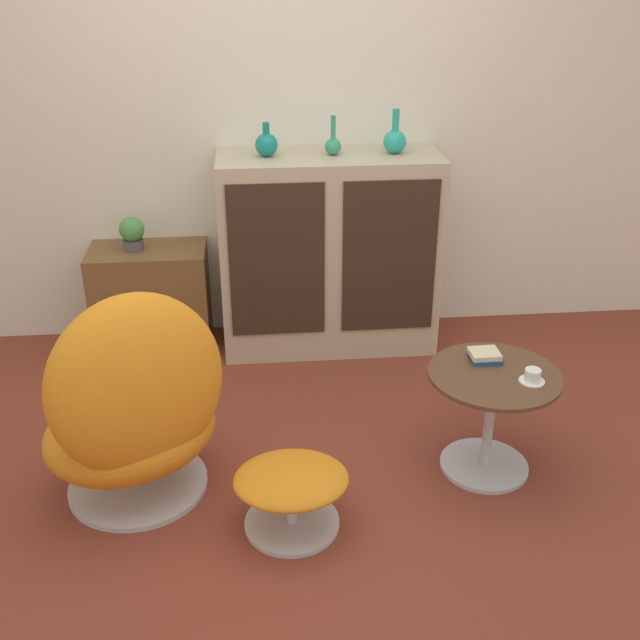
{
  "coord_description": "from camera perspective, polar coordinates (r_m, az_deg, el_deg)",
  "views": [
    {
      "loc": [
        -0.17,
        -2.54,
        2.04
      ],
      "look_at": [
        0.12,
        0.48,
        0.55
      ],
      "focal_mm": 42.0,
      "sensor_mm": 36.0,
      "label": 1
    }
  ],
  "objects": [
    {
      "name": "book_stack",
      "position": [
        3.27,
        12.45,
        -2.67
      ],
      "size": [
        0.13,
        0.11,
        0.04
      ],
      "color": "#1E478C",
      "rests_on": "coffee_table"
    },
    {
      "name": "vase_leftmost",
      "position": [
        3.96,
        -4.1,
        13.22
      ],
      "size": [
        0.12,
        0.12,
        0.18
      ],
      "color": "#147A75",
      "rests_on": "sideboard"
    },
    {
      "name": "ottoman",
      "position": [
        2.96,
        -2.2,
        -12.58
      ],
      "size": [
        0.45,
        0.38,
        0.27
      ],
      "color": "#B7B7BC",
      "rests_on": "ground_plane"
    },
    {
      "name": "egg_chair",
      "position": [
        3.07,
        -13.93,
        -6.64
      ],
      "size": [
        0.95,
        0.93,
        0.95
      ],
      "color": "#B7B7BC",
      "rests_on": "ground_plane"
    },
    {
      "name": "coffee_table",
      "position": [
        3.28,
        12.86,
        -6.64
      ],
      "size": [
        0.55,
        0.55,
        0.48
      ],
      "color": "#B7B7BC",
      "rests_on": "ground_plane"
    },
    {
      "name": "tv_console",
      "position": [
        4.32,
        -12.71,
        1.64
      ],
      "size": [
        0.64,
        0.38,
        0.59
      ],
      "color": "brown",
      "rests_on": "ground_plane"
    },
    {
      "name": "potted_plant",
      "position": [
        4.19,
        -14.13,
        6.46
      ],
      "size": [
        0.14,
        0.14,
        0.18
      ],
      "color": "#4C4C51",
      "rests_on": "tv_console"
    },
    {
      "name": "wall_back",
      "position": [
        4.2,
        -3.22,
        15.94
      ],
      "size": [
        6.4,
        0.06,
        2.6
      ],
      "color": "silver",
      "rests_on": "ground_plane"
    },
    {
      "name": "teacup",
      "position": [
        3.15,
        15.87,
        -4.19
      ],
      "size": [
        0.1,
        0.1,
        0.06
      ],
      "color": "white",
      "rests_on": "coffee_table"
    },
    {
      "name": "sideboard",
      "position": [
        4.16,
        0.67,
        5.11
      ],
      "size": [
        1.18,
        0.48,
        1.1
      ],
      "color": "tan",
      "rests_on": "ground_plane"
    },
    {
      "name": "ground_plane",
      "position": [
        3.27,
        -1.36,
        -12.56
      ],
      "size": [
        12.0,
        12.0,
        0.0
      ],
      "primitive_type": "plane",
      "color": "brown"
    },
    {
      "name": "vase_inner_right",
      "position": [
        4.03,
        5.73,
        13.48
      ],
      "size": [
        0.12,
        0.12,
        0.23
      ],
      "color": "teal",
      "rests_on": "sideboard"
    },
    {
      "name": "vase_inner_left",
      "position": [
        3.99,
        1.0,
        13.23
      ],
      "size": [
        0.09,
        0.09,
        0.2
      ],
      "color": "#2D8E6B",
      "rests_on": "sideboard"
    }
  ]
}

